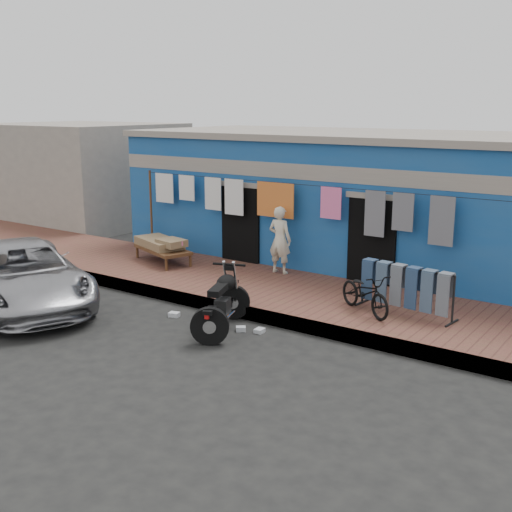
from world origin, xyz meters
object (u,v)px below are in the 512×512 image
at_px(jeans_rack, 406,289).
at_px(charpoy, 163,250).
at_px(seated_person, 280,240).
at_px(car, 22,274).
at_px(motorcycle, 222,301).
at_px(bicycle, 365,288).

bearing_deg(jeans_rack, charpoy, 176.93).
bearing_deg(seated_person, car, 51.70).
relative_size(car, seated_person, 3.06).
bearing_deg(car, motorcycle, -51.24).
distance_m(seated_person, charpoy, 3.05).
xyz_separation_m(bicycle, motorcycle, (-1.99, -1.77, -0.15)).
distance_m(car, jeans_rack, 7.64).
relative_size(car, jeans_rack, 2.39).
bearing_deg(charpoy, jeans_rack, -3.07).
height_order(bicycle, charpoy, bicycle).
bearing_deg(jeans_rack, seated_person, 162.14).
distance_m(motorcycle, jeans_rack, 3.40).
bearing_deg(motorcycle, bicycle, 20.73).
xyz_separation_m(seated_person, jeans_rack, (3.51, -1.13, -0.31)).
relative_size(bicycle, motorcycle, 0.78).
xyz_separation_m(seated_person, motorcycle, (0.90, -3.30, -0.45)).
relative_size(bicycle, jeans_rack, 0.74).
bearing_deg(seated_person, motorcycle, 104.16).
height_order(bicycle, motorcycle, bicycle).
relative_size(seated_person, jeans_rack, 0.78).
xyz_separation_m(car, jeans_rack, (6.89, 3.30, 0.05)).
distance_m(charpoy, jeans_rack, 6.43).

